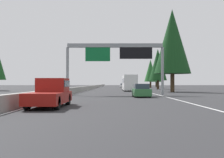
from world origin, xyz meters
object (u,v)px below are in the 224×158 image
bus_near_right (129,82)px  conifer_right_distant (156,73)px  conifer_right_mid (158,65)px  conifer_right_near (172,41)px  box_truck_mid_left (128,83)px  sedan_mid_center (122,85)px  sign_gantry_overhead (116,54)px  sedan_mid_right (141,91)px  pickup_distant_a (51,93)px  oncoming_near (64,87)px  conifer_right_far (150,71)px

bus_near_right → conifer_right_distant: size_ratio=1.19×
conifer_right_mid → conifer_right_distant: 44.45m
conifer_right_near → box_truck_mid_left: bearing=18.2°
bus_near_right → conifer_right_mid: bearing=-29.2°
conifer_right_distant → box_truck_mid_left: bearing=162.4°
sedan_mid_center → conifer_right_distant: 16.93m
sign_gantry_overhead → sedan_mid_center: 71.14m
bus_near_right → conifer_right_near: size_ratio=0.78×
box_truck_mid_left → conifer_right_near: size_ratio=0.58×
sedan_mid_right → bus_near_right: bearing=-0.2°
sedan_mid_right → sign_gantry_overhead: bearing=29.0°
sedan_mid_right → box_truck_mid_left: size_ratio=0.52×
pickup_distant_a → conifer_right_near: 34.80m
sedan_mid_right → oncoming_near: same height
box_truck_mid_left → conifer_right_distant: 47.00m
sign_gantry_overhead → sedan_mid_center: (70.92, -3.07, -4.63)m
bus_near_right → conifer_right_distant: 60.46m
conifer_right_near → conifer_right_far: (44.40, -2.11, -3.11)m
sedan_mid_center → conifer_right_far: conifer_right_far is taller
pickup_distant_a → conifer_right_far: bearing=-12.5°
conifer_right_far → bus_near_right: bearing=166.0°
conifer_right_mid → box_truck_mid_left: bearing=94.7°
sedan_mid_right → pickup_distant_a: bearing=150.5°
bus_near_right → conifer_right_near: conifer_right_near is taller
conifer_right_distant → conifer_right_near: bearing=173.7°
sedan_mid_center → conifer_right_mid: (-36.45, -7.88, 5.59)m
box_truck_mid_left → conifer_right_distant: (44.63, -14.12, 4.27)m
oncoming_near → conifer_right_distant: 56.22m
sedan_mid_right → conifer_right_mid: size_ratio=0.43×
bus_near_right → conifer_right_distant: (58.55, -14.50, 4.16)m
conifer_right_near → sedan_mid_right: bearing=157.8°
pickup_distant_a → conifer_right_far: size_ratio=0.59×
bus_near_right → sedan_mid_right: bearing=179.8°
pickup_distant_a → conifer_right_far: conifer_right_far is taller
conifer_right_near → conifer_right_mid: (21.47, -0.91, -2.66)m
sign_gantry_overhead → oncoming_near: (31.08, 12.51, -4.63)m
sign_gantry_overhead → conifer_right_near: conifer_right_near is taller
pickup_distant_a → bus_near_right: (37.53, -7.24, 0.80)m
sedan_mid_center → conifer_right_near: bearing=-173.1°
pickup_distant_a → bus_near_right: bus_near_right is taller
sedan_mid_right → conifer_right_mid: bearing=-11.8°
sign_gantry_overhead → sedan_mid_right: sign_gantry_overhead is taller
sedan_mid_center → conifer_right_far: size_ratio=0.46×
box_truck_mid_left → oncoming_near: 15.97m
bus_near_right → sign_gantry_overhead: bearing=172.0°
sedan_mid_center → box_truck_mid_left: bearing=-179.8°
sedan_mid_right → conifer_right_near: 21.04m
sedan_mid_center → pickup_distant_a: bearing=175.2°
sign_gantry_overhead → bus_near_right: 20.42m
sign_gantry_overhead → box_truck_mid_left: size_ratio=1.49×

